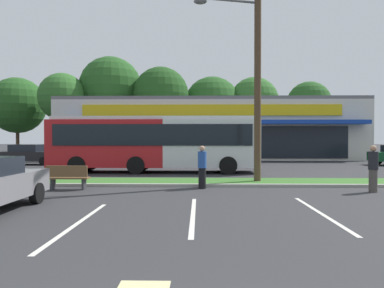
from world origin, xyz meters
name	(u,v)px	position (x,y,z in m)	size (l,w,h in m)	color
grass_median	(199,182)	(0.00, 14.00, 0.06)	(56.00, 2.20, 0.12)	#386B28
curb_lip	(199,185)	(0.00, 12.78, 0.06)	(56.00, 0.24, 0.12)	#99968C
parking_stripe_0	(78,223)	(-2.83, 6.31, 0.00)	(0.12, 4.80, 0.01)	silver
parking_stripe_1	(193,214)	(-0.14, 7.37, 0.00)	(0.12, 4.80, 0.01)	silver
parking_stripe_2	(320,213)	(3.27, 7.59, 0.00)	(0.12, 4.80, 0.01)	silver
storefront_building	(209,130)	(1.09, 36.78, 2.89)	(28.66, 14.91, 5.78)	beige
tree_far_left	(17,105)	(-23.94, 45.26, 6.31)	(7.31, 7.31, 9.98)	#473323
tree_left	(62,97)	(-16.97, 42.65, 7.11)	(5.90, 5.90, 10.08)	#473323
tree_mid_left	(111,88)	(-11.61, 45.36, 8.56)	(8.19, 8.19, 12.67)	#473323
tree_mid	(161,95)	(-4.87, 44.10, 7.53)	(7.07, 7.07, 11.07)	#473323
tree_mid_right	(212,105)	(1.77, 46.98, 6.48)	(7.63, 7.63, 10.30)	#473323
tree_right	(254,102)	(7.41, 47.02, 6.92)	(6.59, 6.59, 10.23)	#473323
tree_far_right	(309,104)	(14.44, 45.83, 6.51)	(5.80, 5.80, 9.43)	#473323
utility_pole	(255,50)	(2.47, 13.87, 5.86)	(3.16, 2.36, 11.02)	#4C3826
city_bus	(155,142)	(-2.58, 19.09, 1.77)	(12.10, 2.72, 3.25)	#AD191E
bus_stop_bench	(68,177)	(-5.07, 11.81, 0.50)	(1.60, 0.45, 0.95)	brown
car_0	(118,154)	(-6.16, 25.52, 0.79)	(4.74, 1.97, 1.54)	maroon
car_2	(29,154)	(-12.88, 25.12, 0.78)	(4.65, 2.00, 1.52)	black
pedestrian_near_bench	(202,167)	(0.14, 12.23, 0.86)	(0.34, 0.34, 1.70)	black
pedestrian_by_pole	(373,169)	(6.47, 11.40, 0.87)	(0.35, 0.35, 1.74)	#47423D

